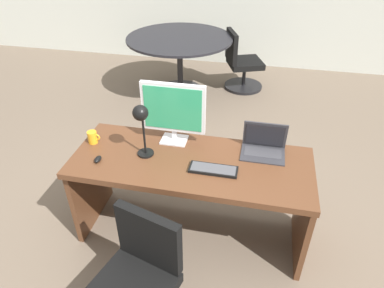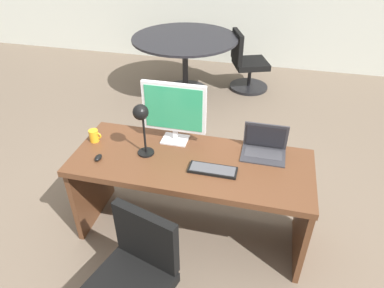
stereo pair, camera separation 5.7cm
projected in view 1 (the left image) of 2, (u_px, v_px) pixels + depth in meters
name	position (u px, v px, depth m)	size (l,w,h in m)	color
ground	(218.00, 136.00, 4.14)	(12.00, 12.00, 0.00)	#6B5B4C
desk	(192.00, 177.00, 2.66)	(1.74, 0.69, 0.74)	#56331E
monitor	(173.00, 110.00, 2.57)	(0.48, 0.16, 0.48)	silver
laptop	(264.00, 143.00, 2.58)	(0.32, 0.23, 0.22)	#2D2D33
keyboard	(213.00, 169.00, 2.41)	(0.34, 0.12, 0.02)	black
mouse	(98.00, 159.00, 2.50)	(0.04, 0.08, 0.03)	black
desk_lamp	(141.00, 120.00, 2.38)	(0.12, 0.14, 0.42)	black
coffee_mug	(93.00, 137.00, 2.67)	(0.10, 0.07, 0.10)	orange
office_chair	(137.00, 288.00, 2.15)	(0.57, 0.59, 0.81)	black
meeting_table	(180.00, 51.00, 4.78)	(1.44, 1.44, 0.80)	black
meeting_chair_near	(241.00, 66.00, 5.05)	(0.61, 0.59, 0.85)	black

